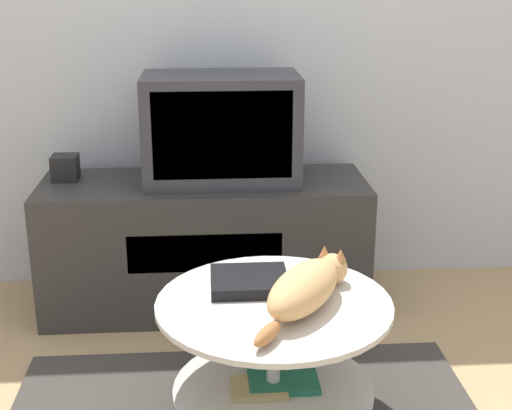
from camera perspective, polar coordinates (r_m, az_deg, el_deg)
tv_stand at (r=3.08m, az=-4.09°, el=-3.14°), size 1.37×0.49×0.56m
tv at (r=2.94m, az=-2.79°, el=6.12°), size 0.63×0.37×0.44m
speaker at (r=3.09m, az=-15.01°, el=2.90°), size 0.11×0.11×0.11m
coffee_table at (r=2.28m, az=1.42°, el=-11.20°), size 0.73×0.73×0.42m
dvd_box at (r=2.30m, az=-0.55°, el=-6.11°), size 0.25×0.22×0.04m
cat at (r=2.15m, az=4.09°, el=-6.60°), size 0.35×0.50×0.13m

